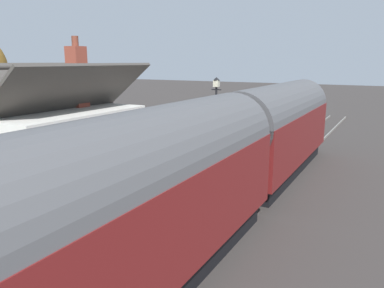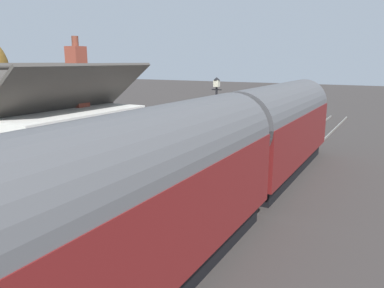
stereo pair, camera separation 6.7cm
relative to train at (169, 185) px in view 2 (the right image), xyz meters
name	(u,v)px [view 2 (the right image)]	position (x,y,z in m)	size (l,w,h in m)	color
ground_plane	(214,202)	(4.62, 0.90, -2.22)	(160.00, 160.00, 0.00)	#383330
platform	(138,176)	(4.62, 4.61, -1.73)	(32.00, 5.42, 0.98)	gray
platform_edge_coping	(188,173)	(4.62, 2.08, -1.23)	(32.00, 0.36, 0.02)	beige
rail_near	(254,208)	(4.62, -0.72, -2.15)	(52.00, 0.08, 0.14)	gray
rail_far	(219,201)	(4.62, 0.72, -2.15)	(52.00, 0.08, 0.14)	gray
train	(169,185)	(0.00, 0.00, 0.00)	(29.74, 2.73, 4.32)	black
station_building	(59,144)	(1.28, 5.51, 0.26)	(5.83, 4.07, 5.27)	white
bench_platform_end	(226,130)	(11.73, 3.63, -0.77)	(1.41, 0.45, 0.88)	brown
bench_mid_platform	(246,124)	(14.50, 3.42, -0.77)	(1.41, 0.48, 0.88)	brown
planter_edge_near	(153,169)	(2.95, 2.62, -0.69)	(0.66, 0.66, 1.02)	#9E5138
planter_corner_building	(171,134)	(9.93, 6.22, -0.94)	(1.09, 0.32, 0.63)	#9E5138
lamp_post_platform	(216,101)	(8.28, 2.61, 1.31)	(0.32, 0.50, 3.65)	black
station_sign_board	(196,134)	(6.73, 2.87, -0.05)	(0.96, 0.06, 1.57)	black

